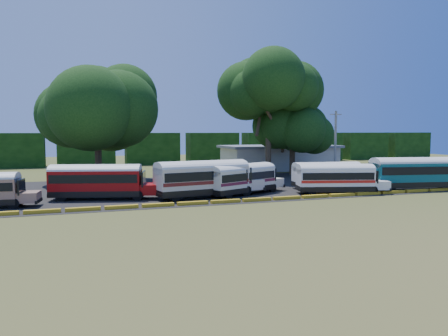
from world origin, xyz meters
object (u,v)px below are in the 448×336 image
object	(u,v)px
bus_cream_west	(204,177)
bus_white_red	(337,177)
bus_teal	(415,171)
bus_red	(99,179)
tree_west	(97,104)

from	to	relation	value
bus_cream_west	bus_white_red	size ratio (longest dim) A/B	1.17
bus_cream_west	bus_teal	bearing A→B (deg)	-14.53
bus_cream_west	bus_red	bearing A→B (deg)	158.86
bus_red	bus_teal	xyz separation A→B (m)	(32.49, -4.25, 0.15)
bus_red	bus_white_red	xyz separation A→B (m)	(23.05, -3.90, -0.17)
bus_white_red	bus_cream_west	bearing A→B (deg)	-172.81
bus_white_red	tree_west	xyz separation A→B (m)	(-22.40, 17.07, 7.81)
bus_red	bus_white_red	world-z (taller)	bus_red
bus_white_red	bus_teal	xyz separation A→B (m)	(9.44, -0.35, 0.32)
bus_red	bus_cream_west	xyz separation A→B (m)	(9.57, -2.05, 0.13)
bus_white_red	tree_west	bearing A→B (deg)	157.71
bus_white_red	bus_teal	bearing A→B (deg)	12.91
bus_red	bus_teal	distance (m)	32.77
bus_cream_west	bus_teal	world-z (taller)	bus_cream_west
bus_red	bus_teal	bearing A→B (deg)	7.40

